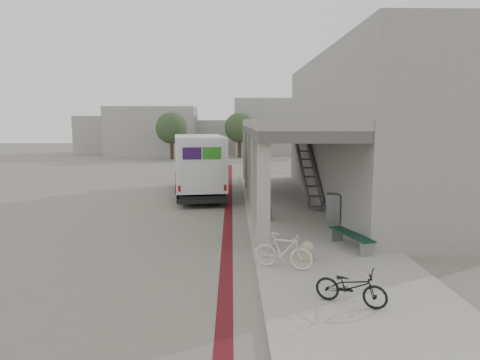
{
  "coord_description": "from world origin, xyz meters",
  "views": [
    {
      "loc": [
        1.16,
        -16.02,
        3.98
      ],
      "look_at": [
        1.49,
        0.99,
        1.6
      ],
      "focal_mm": 32.0,
      "sensor_mm": 36.0,
      "label": 1
    }
  ],
  "objects_px": {
    "fedex_truck": "(198,164)",
    "bicycle_black": "(351,286)",
    "bench": "(351,238)",
    "utility_cabinet": "(333,208)",
    "bicycle_cream": "(283,251)"
  },
  "relations": [
    {
      "from": "bench",
      "to": "bicycle_cream",
      "type": "height_order",
      "value": "bicycle_cream"
    },
    {
      "from": "bench",
      "to": "bicycle_black",
      "type": "height_order",
      "value": "bicycle_black"
    },
    {
      "from": "fedex_truck",
      "to": "utility_cabinet",
      "type": "height_order",
      "value": "fedex_truck"
    },
    {
      "from": "utility_cabinet",
      "to": "bicycle_cream",
      "type": "height_order",
      "value": "utility_cabinet"
    },
    {
      "from": "fedex_truck",
      "to": "bench",
      "type": "bearing_deg",
      "value": -69.13
    },
    {
      "from": "fedex_truck",
      "to": "bicycle_cream",
      "type": "relative_size",
      "value": 4.93
    },
    {
      "from": "bench",
      "to": "bicycle_cream",
      "type": "relative_size",
      "value": 1.27
    },
    {
      "from": "utility_cabinet",
      "to": "bicycle_cream",
      "type": "bearing_deg",
      "value": -101.83
    },
    {
      "from": "bench",
      "to": "bicycle_black",
      "type": "relative_size",
      "value": 1.32
    },
    {
      "from": "fedex_truck",
      "to": "bicycle_black",
      "type": "height_order",
      "value": "fedex_truck"
    },
    {
      "from": "fedex_truck",
      "to": "bicycle_cream",
      "type": "bearing_deg",
      "value": -82.52
    },
    {
      "from": "fedex_truck",
      "to": "bicycle_black",
      "type": "relative_size",
      "value": 5.12
    },
    {
      "from": "fedex_truck",
      "to": "bench",
      "type": "xyz_separation_m",
      "value": [
        5.4,
        -10.07,
        -1.26
      ]
    },
    {
      "from": "utility_cabinet",
      "to": "bicycle_cream",
      "type": "xyz_separation_m",
      "value": [
        -2.5,
        -5.01,
        -0.08
      ]
    },
    {
      "from": "utility_cabinet",
      "to": "bench",
      "type": "bearing_deg",
      "value": -79.28
    }
  ]
}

